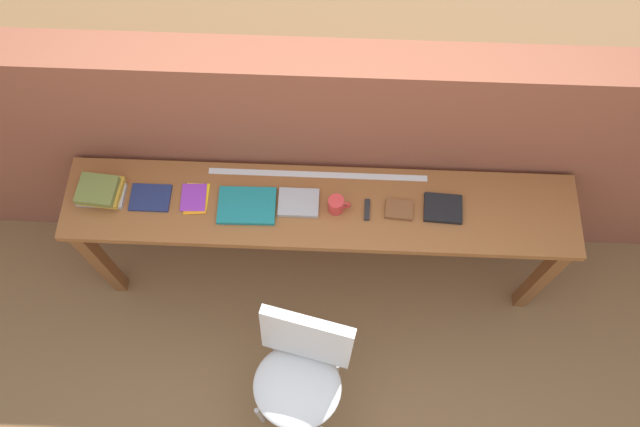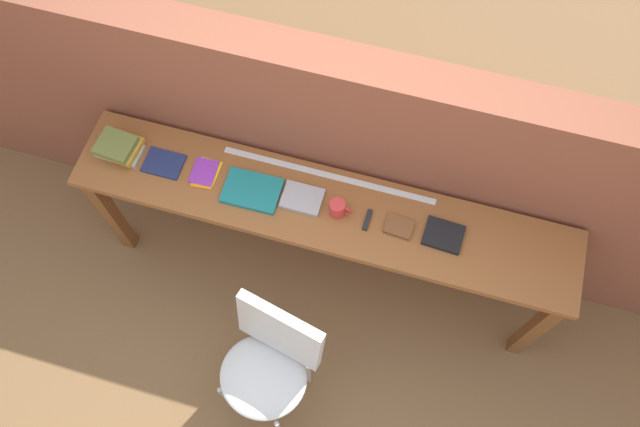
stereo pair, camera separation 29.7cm
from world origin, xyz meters
The scene contains 14 objects.
ground_plane centered at (0.00, 0.00, 0.00)m, with size 40.00×40.00×0.00m, color brown.
brick_wall_back centered at (0.00, 0.64, 0.79)m, with size 6.00×0.20×1.57m, color brown.
sideboard centered at (0.00, 0.30, 0.74)m, with size 2.50×0.44×0.88m.
chair_white_moulded centered at (-0.07, -0.42, 0.53)m, with size 0.53×0.54×0.89m.
book_stack_leftmost centered at (-1.06, 0.31, 0.92)m, with size 0.23×0.19×0.09m.
magazine_cycling centered at (-0.83, 0.31, 0.89)m, with size 0.19×0.14×0.01m, color navy.
pamphlet_pile_colourful centered at (-0.61, 0.32, 0.88)m, with size 0.13×0.17×0.01m.
book_open_centre centered at (-0.35, 0.28, 0.89)m, with size 0.28×0.19×0.02m, color #19757A.
book_grey_hardcover centered at (-0.11, 0.31, 0.89)m, with size 0.19×0.15×0.02m, color #9E9EA3.
mug centered at (0.08, 0.29, 0.92)m, with size 0.11×0.08×0.09m.
multitool_folded centered at (0.23, 0.28, 0.89)m, with size 0.02×0.11×0.02m, color black.
leather_journal_brown centered at (0.38, 0.29, 0.89)m, with size 0.13×0.10×0.02m, color brown.
book_repair_rightmost centered at (0.59, 0.30, 0.89)m, with size 0.18×0.15×0.03m, color black.
ruler_metal_back_edge centered at (-0.02, 0.47, 0.88)m, with size 1.08×0.03×0.00m, color silver.
Camera 2 is at (0.34, -0.95, 3.59)m, focal length 35.00 mm.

